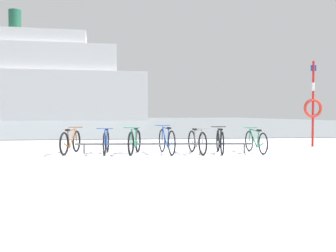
{
  "coord_description": "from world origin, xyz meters",
  "views": [
    {
      "loc": [
        0.03,
        -7.42,
        1.15
      ],
      "look_at": [
        1.75,
        6.4,
        0.72
      ],
      "focal_mm": 40.34,
      "sensor_mm": 36.0,
      "label": 1
    }
  ],
  "objects": [
    {
      "name": "bike_rack",
      "position": [
        1.3,
        3.58,
        0.27
      ],
      "size": [
        5.23,
        0.53,
        0.31
      ],
      "color": "#4C5156",
      "rests_on": "ground"
    },
    {
      "name": "bicycle_6",
      "position": [
        4.03,
        3.44,
        0.34
      ],
      "size": [
        0.46,
        1.69,
        0.75
      ],
      "color": "black",
      "rests_on": "ground"
    },
    {
      "name": "ferry_ship",
      "position": [
        -13.91,
        64.73,
        6.74
      ],
      "size": [
        36.84,
        14.51,
        20.04
      ],
      "color": "white",
      "rests_on": "ground"
    },
    {
      "name": "bicycle_3",
      "position": [
        1.35,
        3.5,
        0.38
      ],
      "size": [
        0.46,
        1.75,
        0.83
      ],
      "color": "black",
      "rests_on": "ground"
    },
    {
      "name": "bicycle_1",
      "position": [
        -0.41,
        3.61,
        0.35
      ],
      "size": [
        0.46,
        1.61,
        0.77
      ],
      "color": "black",
      "rests_on": "ground"
    },
    {
      "name": "ground",
      "position": [
        0.0,
        53.9,
        -0.04
      ],
      "size": [
        80.0,
        132.0,
        0.08
      ],
      "color": "white"
    },
    {
      "name": "bicycle_0",
      "position": [
        -1.44,
        3.86,
        0.35
      ],
      "size": [
        0.53,
        1.67,
        0.77
      ],
      "color": "black",
      "rests_on": "ground"
    },
    {
      "name": "bicycle_4",
      "position": [
        2.24,
        3.42,
        0.35
      ],
      "size": [
        0.46,
        1.64,
        0.77
      ],
      "color": "black",
      "rests_on": "ground"
    },
    {
      "name": "bicycle_5",
      "position": [
        2.92,
        3.41,
        0.36
      ],
      "size": [
        0.46,
        1.68,
        0.78
      ],
      "color": "black",
      "rests_on": "ground"
    },
    {
      "name": "bicycle_2",
      "position": [
        0.41,
        3.54,
        0.36
      ],
      "size": [
        0.55,
        1.6,
        0.79
      ],
      "color": "black",
      "rests_on": "ground"
    },
    {
      "name": "rescue_post",
      "position": [
        6.81,
        5.27,
        1.46
      ],
      "size": [
        0.69,
        0.11,
        3.04
      ],
      "color": "red",
      "rests_on": "ground"
    }
  ]
}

